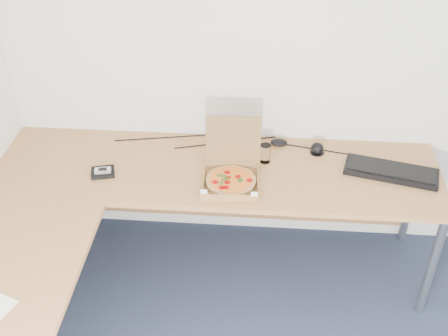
# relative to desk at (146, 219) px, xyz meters

# --- Properties ---
(room_shell) EXTENTS (3.50, 3.50, 2.50)m
(room_shell) POSITION_rel_desk_xyz_m (0.82, -0.97, 0.55)
(room_shell) COLOR silver
(room_shell) RESTS_ON ground
(desk) EXTENTS (2.50, 2.20, 0.73)m
(desk) POSITION_rel_desk_xyz_m (0.00, 0.00, 0.00)
(desk) COLOR #B87E46
(desk) RESTS_ON ground
(pizza_box) EXTENTS (0.30, 0.35, 0.31)m
(pizza_box) POSITION_rel_desk_xyz_m (0.41, 0.30, 0.07)
(pizza_box) COLOR olive
(pizza_box) RESTS_ON desk
(drinking_glass) EXTENTS (0.06, 0.06, 0.11)m
(drinking_glass) POSITION_rel_desk_xyz_m (0.59, 0.51, 0.08)
(drinking_glass) COLOR silver
(drinking_glass) RESTS_ON desk
(keyboard) EXTENTS (0.53, 0.30, 0.03)m
(keyboard) POSITION_rel_desk_xyz_m (1.29, 0.45, 0.05)
(keyboard) COLOR black
(keyboard) RESTS_ON desk
(mouse) EXTENTS (0.12, 0.10, 0.04)m
(mouse) POSITION_rel_desk_xyz_m (0.67, 0.69, 0.05)
(mouse) COLOR black
(mouse) RESTS_ON desk
(wallet) EXTENTS (0.15, 0.13, 0.02)m
(wallet) POSITION_rel_desk_xyz_m (-0.30, 0.32, 0.04)
(wallet) COLOR black
(wallet) RESTS_ON desk
(phone) EXTENTS (0.10, 0.06, 0.02)m
(phone) POSITION_rel_desk_xyz_m (-0.30, 0.31, 0.06)
(phone) COLOR #B2B5BA
(phone) RESTS_ON wallet
(dome_speaker) EXTENTS (0.08, 0.08, 0.07)m
(dome_speaker) POSITION_rel_desk_xyz_m (0.89, 0.62, 0.06)
(dome_speaker) COLOR black
(dome_speaker) RESTS_ON desk
(cable_bundle) EXTENTS (0.67, 0.14, 0.01)m
(cable_bundle) POSITION_rel_desk_xyz_m (0.35, 0.69, 0.03)
(cable_bundle) COLOR black
(cable_bundle) RESTS_ON desk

